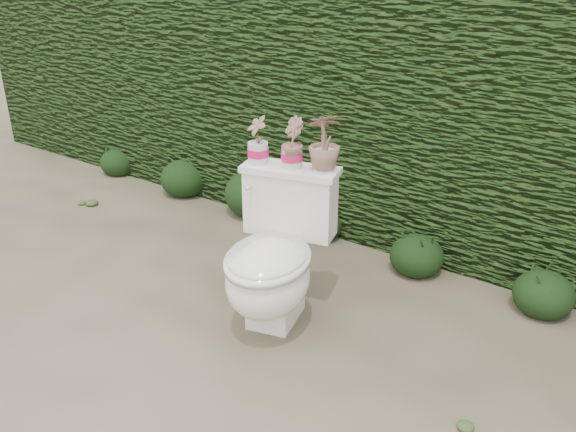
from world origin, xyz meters
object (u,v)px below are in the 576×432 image
Objects in this scene: toilet at (274,261)px; potted_plant_right at (325,144)px; potted_plant_left at (258,141)px; potted_plant_center at (292,144)px.

potted_plant_right is at bearing 53.37° from toilet.
toilet is at bearing 24.02° from potted_plant_right.
toilet is at bearing -15.96° from potted_plant_left.
toilet is 0.61m from potted_plant_left.
potted_plant_right reaches higher than potted_plant_left.
potted_plant_center is at bearing 37.65° from potted_plant_left.
potted_plant_center is 0.86× the size of potted_plant_right.
toilet is 0.59m from potted_plant_center.
potted_plant_center is at bearing 88.13° from toilet.
toilet is 3.22× the size of potted_plant_center.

